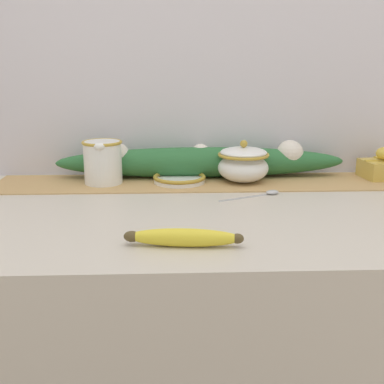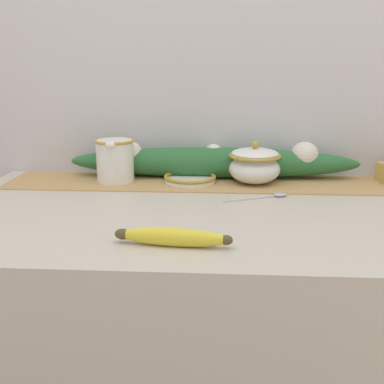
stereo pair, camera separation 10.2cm
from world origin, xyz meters
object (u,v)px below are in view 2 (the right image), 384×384
(small_dish, at_px, (190,178))
(banana, at_px, (173,237))
(cream_pitcher, at_px, (115,159))
(spoon, at_px, (275,195))
(sugar_bowl, at_px, (255,165))

(small_dish, bearing_deg, banana, -89.99)
(cream_pitcher, relative_size, banana, 0.58)
(banana, bearing_deg, cream_pitcher, 113.74)
(banana, relative_size, spoon, 1.34)
(sugar_bowl, relative_size, spoon, 0.86)
(cream_pitcher, bearing_deg, sugar_bowl, -0.22)
(cream_pitcher, xyz_separation_m, sugar_bowl, (0.37, -0.00, -0.01))
(cream_pitcher, xyz_separation_m, spoon, (0.42, -0.13, -0.06))
(sugar_bowl, bearing_deg, small_dish, -179.77)
(spoon, bearing_deg, cream_pitcher, 139.09)
(cream_pitcher, relative_size, small_dish, 0.89)
(sugar_bowl, bearing_deg, cream_pitcher, 179.78)
(small_dish, xyz_separation_m, banana, (0.00, -0.46, 0.00))
(small_dish, relative_size, banana, 0.66)
(cream_pitcher, height_order, sugar_bowl, cream_pitcher)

